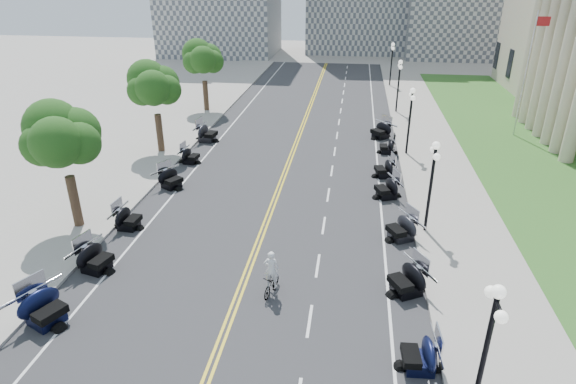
{
  "coord_description": "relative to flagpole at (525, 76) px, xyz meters",
  "views": [
    {
      "loc": [
        4.45,
        -19.27,
        12.74
      ],
      "look_at": [
        1.25,
        3.79,
        2.0
      ],
      "focal_mm": 30.0,
      "sensor_mm": 36.0,
      "label": 1
    }
  ],
  "objects": [
    {
      "name": "lane_dash_6",
      "position": [
        -14.8,
        -22.0,
        -4.99
      ],
      "size": [
        0.12,
        2.0,
        0.0
      ],
      "primitive_type": "cube",
      "color": "white",
      "rests_on": "road"
    },
    {
      "name": "motorcycle_n_7",
      "position": [
        -11.24,
        -13.88,
        -4.3
      ],
      "size": [
        2.58,
        2.58,
        1.4
      ],
      "primitive_type": null,
      "rotation": [
        0.0,
        0.0,
        -1.2
      ],
      "color": "black",
      "rests_on": "road"
    },
    {
      "name": "motorcycle_s_4",
      "position": [
        -25.13,
        -27.52,
        -4.22
      ],
      "size": [
        2.97,
        2.97,
        1.57
      ],
      "primitive_type": null,
      "rotation": [
        0.0,
        0.0,
        1.14
      ],
      "color": "black",
      "rests_on": "road"
    },
    {
      "name": "lane_dash_12",
      "position": [
        -14.8,
        2.0,
        -4.99
      ],
      "size": [
        0.12,
        2.0,
        0.0
      ],
      "primitive_type": "cube",
      "color": "white",
      "rests_on": "road"
    },
    {
      "name": "street_lamp_2",
      "position": [
        -9.4,
        -18.0,
        -2.4
      ],
      "size": [
        0.5,
        1.2,
        4.9
      ],
      "primitive_type": null,
      "color": "black",
      "rests_on": "sidewalk_north"
    },
    {
      "name": "motorcycle_s_9",
      "position": [
        -25.27,
        -4.96,
        -4.23
      ],
      "size": [
        2.51,
        2.51,
        1.55
      ],
      "primitive_type": null,
      "rotation": [
        0.0,
        0.0,
        1.43
      ],
      "color": "black",
      "rests_on": "road"
    },
    {
      "name": "tree_4",
      "position": [
        -28.0,
        4.0,
        -0.25
      ],
      "size": [
        4.8,
        4.8,
        9.2
      ],
      "primitive_type": null,
      "color": "#235619",
      "rests_on": "sidewalk_south"
    },
    {
      "name": "lane_dash_10",
      "position": [
        -14.8,
        -6.0,
        -4.99
      ],
      "size": [
        0.12,
        2.0,
        0.0
      ],
      "primitive_type": "cube",
      "color": "white",
      "rests_on": "road"
    },
    {
      "name": "motorcycle_s_8",
      "position": [
        -25.07,
        -9.9,
        -4.38
      ],
      "size": [
        1.95,
        1.95,
        1.24
      ],
      "primitive_type": null,
      "rotation": [
        0.0,
        0.0,
        1.46
      ],
      "color": "black",
      "rests_on": "road"
    },
    {
      "name": "bicycle",
      "position": [
        -16.61,
        -24.39,
        -4.51
      ],
      "size": [
        0.8,
        1.69,
        0.98
      ],
      "primitive_type": "imported",
      "rotation": [
        0.0,
        0.0,
        -0.22
      ],
      "color": "#A51414",
      "rests_on": "road"
    },
    {
      "name": "ground",
      "position": [
        -18.0,
        -22.0,
        -5.0
      ],
      "size": [
        160.0,
        160.0,
        0.0
      ],
      "primitive_type": "plane",
      "color": "gray"
    },
    {
      "name": "sidewalk_south",
      "position": [
        -28.5,
        -12.0,
        -4.92
      ],
      "size": [
        5.0,
        90.0,
        0.15
      ],
      "primitive_type": "cube",
      "color": "#9E9991",
      "rests_on": "ground"
    },
    {
      "name": "motorcycle_n_10",
      "position": [
        -11.19,
        -2.16,
        -4.26
      ],
      "size": [
        3.0,
        3.0,
        1.49
      ],
      "primitive_type": null,
      "rotation": [
        0.0,
        0.0,
        -0.83
      ],
      "color": "black",
      "rests_on": "road"
    },
    {
      "name": "lane_dash_16",
      "position": [
        -14.8,
        18.0,
        -4.99
      ],
      "size": [
        0.12,
        2.0,
        0.0
      ],
      "primitive_type": "cube",
      "color": "white",
      "rests_on": "road"
    },
    {
      "name": "lane_dash_17",
      "position": [
        -14.8,
        22.0,
        -4.99
      ],
      "size": [
        0.12,
        2.0,
        0.0
      ],
      "primitive_type": "cube",
      "color": "white",
      "rests_on": "road"
    },
    {
      "name": "motorcycle_s_6",
      "position": [
        -25.26,
        -19.76,
        -4.34
      ],
      "size": [
        2.0,
        2.0,
        1.32
      ],
      "primitive_type": null,
      "rotation": [
        0.0,
        0.0,
        1.51
      ],
      "color": "black",
      "rests_on": "road"
    },
    {
      "name": "lane_dash_5",
      "position": [
        -14.8,
        -26.0,
        -4.99
      ],
      "size": [
        0.12,
        2.0,
        0.0
      ],
      "primitive_type": "cube",
      "color": "white",
      "rests_on": "road"
    },
    {
      "name": "centerline_yellow_b",
      "position": [
        -17.88,
        -12.0,
        -4.99
      ],
      "size": [
        0.12,
        90.0,
        0.0
      ],
      "primitive_type": "cube",
      "color": "yellow",
      "rests_on": "road"
    },
    {
      "name": "lane_dash_8",
      "position": [
        -14.8,
        -14.0,
        -4.99
      ],
      "size": [
        0.12,
        2.0,
        0.0
      ],
      "primitive_type": "cube",
      "color": "white",
      "rests_on": "road"
    },
    {
      "name": "motorcycle_s_5",
      "position": [
        -24.99,
        -23.78,
        -4.28
      ],
      "size": [
        2.49,
        2.49,
        1.44
      ],
      "primitive_type": null,
      "rotation": [
        0.0,
        0.0,
        1.33
      ],
      "color": "black",
      "rests_on": "road"
    },
    {
      "name": "centerline_yellow_a",
      "position": [
        -18.12,
        -12.0,
        -4.99
      ],
      "size": [
        0.12,
        90.0,
        0.0
      ],
      "primitive_type": "cube",
      "color": "yellow",
      "rests_on": "road"
    },
    {
      "name": "edge_line_south",
      "position": [
        -24.4,
        -12.0,
        -4.99
      ],
      "size": [
        0.12,
        90.0,
        0.0
      ],
      "primitive_type": "cube",
      "color": "white",
      "rests_on": "road"
    },
    {
      "name": "motorcycle_n_5",
      "position": [
        -10.84,
        -23.56,
        -4.26
      ],
      "size": [
        2.86,
        2.86,
        1.47
      ],
      "primitive_type": null,
      "rotation": [
        0.0,
        0.0,
        -1.07
      ],
      "color": "black",
      "rests_on": "road"
    },
    {
      "name": "flagpole",
      "position": [
        0.0,
        0.0,
        0.0
      ],
      "size": [
        1.1,
        0.2,
        10.0
      ],
      "primitive_type": null,
      "color": "silver",
      "rests_on": "ground"
    },
    {
      "name": "motorcycle_n_4",
      "position": [
        -10.76,
        -27.98,
        -4.33
      ],
      "size": [
        2.04,
        2.04,
        1.34
      ],
      "primitive_type": null,
      "rotation": [
        0.0,
        0.0,
        -1.5
      ],
      "color": "black",
      "rests_on": "road"
    },
    {
      "name": "motorcycle_n_8",
      "position": [
        -11.24,
        -10.58,
        -4.33
      ],
      "size": [
        2.29,
        2.29,
        1.34
      ],
      "primitive_type": null,
      "rotation": [
        0.0,
        0.0,
        -1.35
      ],
      "color": "black",
      "rests_on": "road"
    },
    {
      "name": "street_lamp_4",
      "position": [
        -9.4,
        6.0,
        -2.4
      ],
      "size": [
        0.5,
        1.2,
        4.9
      ],
      "primitive_type": null,
      "color": "black",
      "rests_on": "sidewalk_north"
    },
    {
      "name": "tree_2",
      "position": [
        -28.0,
        -20.0,
        -0.25
      ],
      "size": [
        4.8,
        4.8,
        9.2
      ],
      "primitive_type": null,
      "color": "#235619",
      "rests_on": "sidewalk_south"
    },
    {
      "name": "lane_dash_13",
      "position": [
        -14.8,
        6.0,
        -4.99
      ],
      "size": [
        0.12,
        2.0,
        0.0
      ],
      "primitive_type": "cube",
      "color": "white",
      "rests_on": "road"
    },
    {
      "name": "lane_dash_14",
      "position": [
        -14.8,
        10.0,
        -4.99
      ],
      "size": [
        0.12,
        2.0,
        0.0
      ],
      "primitive_type": "cube",
      "color": "white",
      "rests_on": "road"
    },
    {
      "name": "sidewalk_north",
      "position": [
        -7.5,
        -12.0,
        -4.92
      ],
      "size": [
        5.0,
        90.0,
        0.15
      ],
      "primitive_type": "cube",
      "color": "#9E9991",
      "rests_on": "ground"
    },
    {
      "name": "motorcycle_n_6",
      "position": [
        -10.73,
        -18.91,
        -4.29
      ],
      "size": [
        2.76,
        2.76,
        1.42
      ],
      "primitive_type": null,
      "rotation": [
        0.0,
        0.0,
        -1.06
      ],
      "color": "black",
      "rests_on": "road"
    },
    {
      "name": "street_lamp_5",
      "position": [
        -9.4,
        18.0,
        -2.4
      ],
      "size": [
        0.5,
        1.2,
        4.9
      ],
      "primitive_type": null,
      "color": "black",
      "rests_on": "sidewalk_north"
    },
    {
      "name": "lane_dash_11",
      "position": [
        -14.8,
        -2.0,
        -4.99
      ],
      "size": [
        0.12,
        2.0,
        0.0
      ],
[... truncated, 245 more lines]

